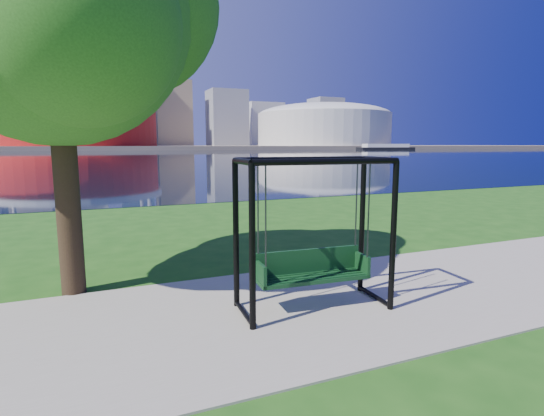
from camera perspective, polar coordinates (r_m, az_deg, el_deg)
ground at (r=7.33m, az=1.67°, el=-12.04°), size 900.00×900.00×0.00m
path at (r=6.90m, az=3.44°, el=-13.25°), size 120.00×4.00×0.03m
river at (r=108.30m, az=-21.52°, el=6.55°), size 900.00×180.00×0.02m
far_bank at (r=312.25m, az=-22.57°, el=7.56°), size 900.00×228.00×2.00m
stadium at (r=241.62m, az=-25.00°, el=10.48°), size 83.00×83.00×32.00m
arena at (r=278.17m, az=6.98°, el=11.17°), size 84.00×84.00×26.56m
skyline at (r=327.33m, az=-23.72°, el=13.64°), size 392.00×66.00×96.50m
swing at (r=6.60m, az=5.53°, el=-3.95°), size 2.39×1.17×2.38m
park_tree at (r=8.28m, az=-27.68°, el=23.52°), size 5.62×5.07×6.98m
barge at (r=236.90m, az=15.04°, el=7.92°), size 31.60×12.46×3.07m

